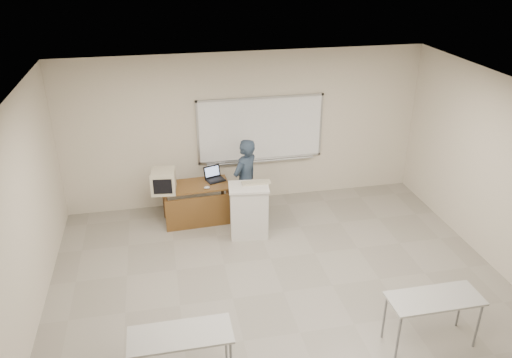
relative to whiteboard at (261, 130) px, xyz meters
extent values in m
cube|color=gray|center=(-0.30, -3.97, -1.49)|extent=(7.00, 8.00, 0.01)
cube|color=white|center=(0.00, 0.00, 0.02)|extent=(2.40, 0.03, 1.20)
cube|color=#B7BABC|center=(0.00, 0.00, 0.64)|extent=(2.48, 0.04, 0.04)
cube|color=#B7BABC|center=(0.00, 0.00, -0.60)|extent=(2.48, 0.04, 0.04)
cube|color=#B7BABC|center=(-1.22, 0.00, 0.02)|extent=(0.04, 0.04, 1.28)
cube|color=#B7BABC|center=(1.22, 0.00, 0.02)|extent=(0.04, 0.04, 1.28)
cube|color=#B7BABC|center=(0.00, -0.05, -0.64)|extent=(2.16, 0.07, 0.02)
cube|color=#A4A49E|center=(-1.90, -4.47, -0.77)|extent=(1.20, 0.50, 0.03)
cylinder|color=slate|center=(-2.45, -4.27, -1.13)|extent=(0.03, 0.03, 0.70)
cylinder|color=slate|center=(-1.35, -4.27, -1.13)|extent=(0.03, 0.03, 0.70)
cube|color=#A4A49E|center=(1.30, -4.47, -0.77)|extent=(1.20, 0.50, 0.03)
cylinder|color=slate|center=(0.75, -4.67, -1.13)|extent=(0.03, 0.03, 0.70)
cylinder|color=slate|center=(1.85, -4.67, -1.13)|extent=(0.03, 0.03, 0.70)
cylinder|color=slate|center=(0.75, -4.27, -1.13)|extent=(0.03, 0.03, 0.70)
cylinder|color=slate|center=(1.85, -4.27, -1.13)|extent=(0.03, 0.03, 0.70)
cube|color=brown|center=(-1.38, -0.67, -0.75)|extent=(1.24, 0.62, 0.04)
cube|color=brown|center=(-1.38, -0.96, -1.17)|extent=(1.18, 0.03, 0.63)
cylinder|color=#432A14|center=(-1.94, -0.92, -1.12)|extent=(0.06, 0.06, 0.71)
cylinder|color=#432A14|center=(-0.82, -0.92, -1.12)|extent=(0.06, 0.06, 0.71)
cylinder|color=#432A14|center=(-1.94, -0.42, -1.12)|extent=(0.06, 0.06, 0.71)
cylinder|color=#432A14|center=(-0.82, -0.42, -1.12)|extent=(0.06, 0.06, 0.71)
cube|color=silver|center=(-0.50, -1.35, -1.02)|extent=(0.65, 0.46, 0.93)
cube|color=silver|center=(-0.50, -1.35, -0.53)|extent=(0.69, 0.50, 0.04)
cube|color=#B2A990|center=(-1.93, -0.77, -0.54)|extent=(0.40, 0.43, 0.38)
cube|color=#B2A990|center=(-1.93, -1.00, -0.54)|extent=(0.42, 0.04, 0.40)
cube|color=black|center=(-1.93, -1.02, -0.54)|extent=(0.32, 0.01, 0.28)
cube|color=black|center=(-0.98, -0.57, -0.72)|extent=(0.33, 0.24, 0.02)
cube|color=black|center=(-0.98, -0.58, -0.71)|extent=(0.27, 0.14, 0.01)
cube|color=black|center=(-0.98, -0.42, -0.60)|extent=(0.33, 0.07, 0.22)
cube|color=#8BA3D5|center=(-0.98, -0.43, -0.60)|extent=(0.28, 0.05, 0.17)
ellipsoid|color=silver|center=(-1.18, -0.87, -0.71)|extent=(0.12, 0.09, 0.04)
cube|color=#B2A990|center=(-0.35, -1.27, -0.50)|extent=(0.50, 0.18, 0.03)
imported|color=black|center=(-0.47, -0.85, -0.66)|extent=(0.71, 0.68, 1.63)
camera|label=1|loc=(-1.93, -8.93, 3.32)|focal=35.00mm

